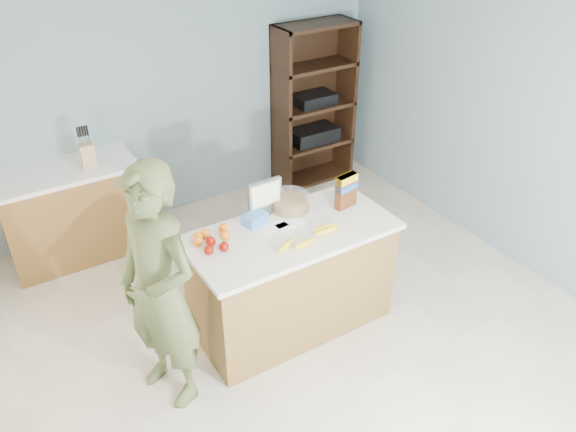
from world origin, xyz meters
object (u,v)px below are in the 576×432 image
counter_peninsula (291,282)px  cereal_box (346,189)px  shelving_unit (311,107)px  tv (265,195)px  person (159,291)px

counter_peninsula → cereal_box: 0.85m
shelving_unit → tv: shelving_unit is taller
shelving_unit → cereal_box: size_ratio=6.51×
shelving_unit → tv: (-1.59, -1.74, 0.19)m
shelving_unit → cereal_box: (-1.01, -1.98, 0.20)m
counter_peninsula → shelving_unit: 2.61m
counter_peninsula → person: size_ratio=0.88×
counter_peninsula → tv: 0.72m
tv → cereal_box: size_ratio=1.02×
tv → person: bearing=-156.7°
shelving_unit → cereal_box: bearing=-117.0°
shelving_unit → tv: 2.36m
shelving_unit → person: bearing=-140.3°
counter_peninsula → cereal_box: cereal_box is taller
tv → cereal_box: bearing=-22.7°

